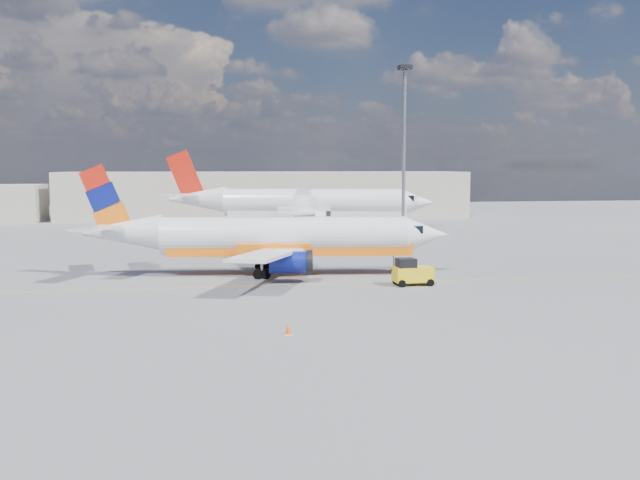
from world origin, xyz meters
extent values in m
plane|color=slate|center=(0.00, 0.00, 0.00)|extent=(240.00, 240.00, 0.00)
cube|color=yellow|center=(0.00, 3.00, 0.01)|extent=(70.00, 0.15, 0.01)
cube|color=beige|center=(5.00, 75.00, 4.00)|extent=(70.00, 14.00, 8.00)
cylinder|color=white|center=(0.58, 8.21, 3.31)|extent=(20.45, 5.38, 3.13)
cone|color=white|center=(12.45, 6.87, 3.31)|extent=(4.01, 3.52, 3.13)
cone|color=white|center=(-12.67, 9.71, 3.63)|extent=(6.73, 3.67, 2.97)
cube|color=black|center=(11.17, 7.01, 3.82)|extent=(1.79, 2.28, 0.64)
cube|color=orange|center=(1.03, 8.16, 2.25)|extent=(20.39, 4.83, 1.10)
cube|color=white|center=(-0.07, 14.76, 2.48)|extent=(4.37, 11.32, 0.74)
cube|color=white|center=(-1.52, 1.97, 2.48)|extent=(6.61, 11.37, 0.74)
cylinder|color=navy|center=(1.50, 12.27, 1.61)|extent=(3.48, 2.11, 1.75)
cylinder|color=navy|center=(0.57, 4.05, 1.61)|extent=(3.48, 2.11, 1.75)
cylinder|color=black|center=(2.96, 12.11, 1.61)|extent=(0.67, 1.97, 1.93)
cylinder|color=black|center=(2.03, 3.88, 1.61)|extent=(0.67, 1.97, 1.93)
cube|color=orange|center=(-14.04, 9.86, 6.44)|extent=(4.32, 0.76, 5.74)
cube|color=white|center=(-13.71, 12.79, 4.23)|extent=(2.90, 4.91, 0.17)
cube|color=white|center=(-14.37, 6.94, 4.23)|extent=(3.74, 5.02, 0.17)
cylinder|color=gray|center=(9.71, 7.18, 1.15)|extent=(0.18, 0.18, 1.93)
cylinder|color=black|center=(9.71, 7.18, 0.26)|extent=(0.54, 0.28, 0.51)
cylinder|color=black|center=(-1.00, 10.61, 0.41)|extent=(0.86, 0.44, 0.83)
cylinder|color=black|center=(-1.50, 6.23, 0.41)|extent=(0.86, 0.44, 0.83)
cylinder|color=white|center=(9.02, 47.37, 4.02)|extent=(24.84, 8.80, 3.80)
cone|color=white|center=(23.24, 44.36, 4.02)|extent=(5.16, 4.64, 3.80)
cone|color=white|center=(-6.83, 50.72, 4.41)|extent=(8.40, 5.15, 3.61)
cube|color=black|center=(21.71, 44.69, 4.64)|extent=(2.39, 2.91, 0.78)
cube|color=white|center=(9.57, 47.25, 2.74)|extent=(24.70, 8.15, 1.34)
cube|color=white|center=(9.00, 55.37, 3.02)|extent=(4.06, 13.53, 0.90)
cube|color=white|center=(5.77, 40.06, 3.02)|extent=(9.08, 13.63, 0.90)
cylinder|color=white|center=(10.61, 52.17, 1.96)|extent=(4.38, 2.91, 2.12)
cylinder|color=white|center=(8.53, 42.33, 1.96)|extent=(4.38, 2.91, 2.12)
cylinder|color=black|center=(12.36, 51.80, 1.96)|extent=(1.03, 2.41, 2.35)
cylinder|color=black|center=(10.28, 41.96, 1.96)|extent=(1.03, 2.41, 2.35)
cube|color=red|center=(-8.47, 51.07, 7.82)|extent=(5.20, 1.41, 6.98)
cube|color=white|center=(-7.73, 54.56, 5.14)|extent=(3.04, 5.82, 0.20)
cube|color=white|center=(-9.21, 47.57, 5.14)|extent=(4.92, 6.07, 0.20)
cylinder|color=gray|center=(19.96, 45.06, 1.40)|extent=(0.24, 0.24, 2.35)
cylinder|color=black|center=(19.96, 45.06, 0.31)|extent=(0.67, 0.39, 0.63)
cylinder|color=black|center=(7.39, 50.45, 0.50)|extent=(1.07, 0.62, 1.01)
cylinder|color=black|center=(6.28, 45.21, 0.50)|extent=(1.07, 0.62, 1.01)
cylinder|color=black|center=(8.50, 2.15, 0.28)|extent=(0.57, 0.24, 0.56)
cylinder|color=black|center=(8.55, 0.58, 0.28)|extent=(0.57, 0.24, 0.56)
cylinder|color=black|center=(10.75, 2.22, 0.28)|extent=(0.57, 0.24, 0.56)
cylinder|color=black|center=(10.80, 0.65, 0.28)|extent=(0.57, 0.24, 0.56)
cube|color=yellow|center=(9.65, 1.40, 0.84)|extent=(2.97, 1.67, 1.12)
cube|color=black|center=(9.09, 1.38, 1.74)|extent=(1.39, 1.39, 0.67)
cube|color=white|center=(-1.66, -13.00, 0.02)|extent=(0.44, 0.44, 0.04)
cone|color=#FA480A|center=(-1.66, -13.00, 0.33)|extent=(0.37, 0.37, 0.57)
cylinder|color=gray|center=(19.44, 38.31, 10.56)|extent=(0.46, 0.46, 21.13)
cube|color=black|center=(19.44, 38.31, 21.45)|extent=(1.58, 1.58, 0.53)
camera|label=1|loc=(-6.11, -50.45, 9.09)|focal=40.00mm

